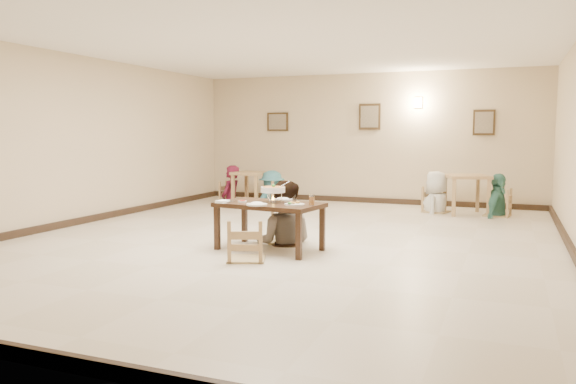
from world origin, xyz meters
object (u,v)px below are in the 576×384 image
at_px(bg_diner_a, 230,165).
at_px(bg_chair_rr, 498,191).
at_px(bg_chair_ll, 231,183).
at_px(bg_diner_b, 272,171).
at_px(chair_near, 246,221).
at_px(bg_table_left, 251,178).
at_px(chair_far, 284,211).
at_px(bg_table_right, 467,182).
at_px(main_table, 269,208).
at_px(main_diner, 283,181).
at_px(curry_warmer, 273,190).
at_px(bg_diner_d, 499,173).
at_px(drink_glass, 312,200).
at_px(bg_chair_lr, 272,182).
at_px(bg_chair_rl, 437,188).
at_px(bg_diner_c, 437,171).

bearing_deg(bg_diner_a, bg_chair_rr, 89.13).
bearing_deg(bg_chair_ll, bg_diner_b, -95.33).
xyz_separation_m(chair_near, bg_table_left, (-2.45, 5.32, 0.09)).
relative_size(chair_far, bg_table_right, 0.92).
xyz_separation_m(main_table, main_diner, (0.00, 0.52, 0.34)).
xyz_separation_m(curry_warmer, bg_diner_d, (2.84, 4.57, -0.00)).
distance_m(main_table, chair_far, 0.61).
bearing_deg(main_diner, bg_diner_a, -67.52).
height_order(drink_glass, bg_chair_rr, bg_chair_rr).
xyz_separation_m(main_diner, bg_chair_rr, (2.88, 4.10, -0.43)).
xyz_separation_m(bg_chair_lr, bg_chair_rl, (3.63, 0.13, -0.03)).
bearing_deg(bg_table_right, bg_diner_a, 179.98).
relative_size(drink_glass, bg_chair_lr, 0.14).
relative_size(chair_far, bg_chair_rr, 0.94).
relative_size(bg_table_right, bg_chair_rr, 1.01).
distance_m(chair_far, bg_table_left, 4.72).
distance_m(chair_far, bg_chair_ll, 5.03).
distance_m(drink_glass, bg_table_left, 5.59).
bearing_deg(bg_chair_rl, main_table, 174.57).
distance_m(curry_warmer, drink_glass, 0.60).
bearing_deg(bg_table_right, bg_diner_c, 172.92).
bearing_deg(bg_diner_d, bg_chair_lr, 103.69).
distance_m(main_table, curry_warmer, 0.26).
distance_m(bg_chair_rl, bg_diner_b, 3.64).
xyz_separation_m(main_diner, bg_table_left, (-2.47, 4.12, -0.34)).
height_order(curry_warmer, bg_diner_b, bg_diner_b).
bearing_deg(bg_chair_rr, bg_table_right, -84.08).
relative_size(main_diner, bg_chair_rr, 1.84).
bearing_deg(bg_chair_ll, bg_diner_c, -91.41).
bearing_deg(bg_diner_a, bg_chair_ll, -45.55).
distance_m(bg_table_left, bg_chair_rr, 5.35).
distance_m(chair_far, bg_diner_c, 4.48).
bearing_deg(bg_diner_c, main_table, -13.23).
bearing_deg(bg_chair_lr, bg_chair_rl, 113.55).
height_order(chair_near, drink_glass, chair_near).
xyz_separation_m(main_table, chair_near, (-0.03, -0.68, -0.09)).
distance_m(bg_chair_rl, bg_chair_rr, 1.19).
height_order(drink_glass, bg_diner_a, bg_diner_a).
relative_size(bg_diner_c, bg_diner_d, 1.01).
xyz_separation_m(bg_table_left, bg_chair_lr, (0.54, -0.05, -0.07)).
bearing_deg(main_diner, bg_diner_c, -125.62).
relative_size(main_diner, bg_chair_rl, 1.86).
bearing_deg(bg_chair_ll, bg_diner_a, -47.29).
xyz_separation_m(main_diner, bg_chair_ll, (-3.01, 4.13, -0.47)).
bearing_deg(bg_diner_a, curry_warmer, 32.98).
distance_m(main_table, bg_diner_a, 5.54).
bearing_deg(bg_diner_b, curry_warmer, -137.47).
xyz_separation_m(chair_near, bg_diner_d, (2.91, 5.29, 0.34)).
relative_size(chair_far, bg_chair_ll, 1.02).
bearing_deg(bg_diner_a, chair_far, 35.89).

